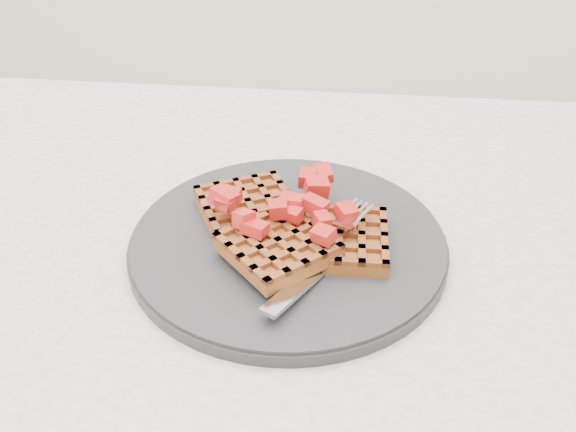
{
  "coord_description": "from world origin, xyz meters",
  "views": [
    {
      "loc": [
        -0.01,
        -0.49,
        1.14
      ],
      "look_at": [
        -0.06,
        0.01,
        0.79
      ],
      "focal_mm": 40.0,
      "sensor_mm": 36.0,
      "label": 1
    }
  ],
  "objects": [
    {
      "name": "table",
      "position": [
        0.0,
        0.0,
        0.64
      ],
      "size": [
        1.2,
        0.8,
        0.75
      ],
      "color": "silver",
      "rests_on": "ground"
    },
    {
      "name": "fork",
      "position": [
        -0.02,
        -0.03,
        0.77
      ],
      "size": [
        0.1,
        0.17,
        0.02
      ],
      "primitive_type": null,
      "rotation": [
        0.0,
        0.0,
        -0.47
      ],
      "color": "silver",
      "rests_on": "plate"
    },
    {
      "name": "waffles",
      "position": [
        -0.06,
        0.01,
        0.78
      ],
      "size": [
        0.2,
        0.2,
        0.03
      ],
      "color": "brown",
      "rests_on": "plate"
    },
    {
      "name": "plate",
      "position": [
        -0.06,
        0.01,
        0.76
      ],
      "size": [
        0.31,
        0.31,
        0.02
      ],
      "primitive_type": "cylinder",
      "color": "black",
      "rests_on": "table"
    },
    {
      "name": "strawberry_pile",
      "position": [
        -0.06,
        0.01,
        0.8
      ],
      "size": [
        0.15,
        0.15,
        0.02
      ],
      "primitive_type": null,
      "color": "#920000",
      "rests_on": "waffles"
    }
  ]
}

